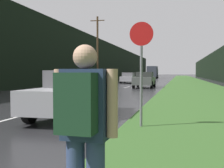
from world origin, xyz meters
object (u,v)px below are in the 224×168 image
object	(u,v)px
stop_sign	(141,64)
delivery_truck	(153,72)
car_passing_far	(145,80)
car_oncoming	(129,78)
hitchhiker_with_backpack	(84,127)
car_passing_near	(76,93)

from	to	relation	value
stop_sign	delivery_truck	bearing A→B (deg)	94.97
car_passing_far	car_oncoming	world-z (taller)	car_passing_far
stop_sign	car_oncoming	world-z (taller)	stop_sign
stop_sign	delivery_truck	size ratio (longest dim) A/B	0.37
car_passing_far	delivery_truck	bearing A→B (deg)	-85.70
stop_sign	car_oncoming	xyz separation A→B (m)	(-5.91, 31.41, -0.90)
hitchhiker_with_backpack	car_passing_near	size ratio (longest dim) A/B	0.37
stop_sign	hitchhiker_with_backpack	xyz separation A→B (m)	(0.18, -5.04, -0.69)
car_oncoming	delivery_truck	world-z (taller)	delivery_truck
car_passing_near	car_oncoming	bearing A→B (deg)	-83.18
stop_sign	car_passing_far	bearing A→B (deg)	96.59
car_passing_near	delivery_truck	size ratio (longest dim) A/B	0.61
car_oncoming	delivery_truck	size ratio (longest dim) A/B	0.58
car_passing_near	delivery_truck	xyz separation A→B (m)	(-3.60, 66.67, 0.94)
car_passing_near	car_oncoming	distance (m)	30.34
car_oncoming	car_passing_far	bearing A→B (deg)	-72.45
stop_sign	car_passing_near	world-z (taller)	stop_sign
car_passing_far	delivery_truck	world-z (taller)	delivery_truck
hitchhiker_with_backpack	car_oncoming	xyz separation A→B (m)	(-6.09, 36.46, -0.21)
car_passing_far	car_oncoming	bearing A→B (deg)	-72.45
car_passing_near	delivery_truck	distance (m)	66.77
car_passing_near	car_oncoming	size ratio (longest dim) A/B	1.04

